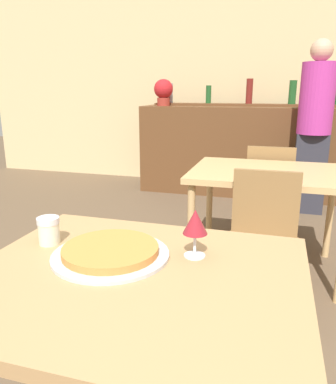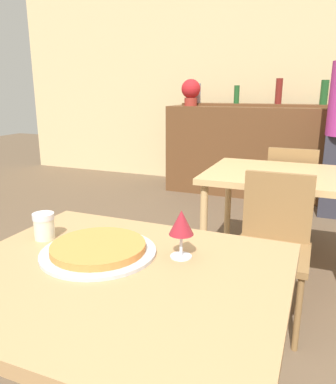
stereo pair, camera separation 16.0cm
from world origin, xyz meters
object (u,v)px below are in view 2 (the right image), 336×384
object	(u,v)px
cheese_shaker	(44,226)
pizza_tray	(98,249)
wine_glass	(181,224)
chair_far_side_front	(273,238)
chair_far_side_back	(291,189)
potted_plant	(191,91)

from	to	relation	value
cheese_shaker	pizza_tray	bearing A→B (deg)	-8.93
pizza_tray	wine_glass	xyz separation A→B (m)	(0.26, 0.08, 0.10)
chair_far_side_front	cheese_shaker	bearing A→B (deg)	-125.30
chair_far_side_back	potted_plant	world-z (taller)	potted_plant
cheese_shaker	chair_far_side_front	bearing A→B (deg)	54.70
chair_far_side_front	cheese_shaker	distance (m)	1.26
wine_glass	pizza_tray	bearing A→B (deg)	-162.67
wine_glass	potted_plant	distance (m)	3.79
wine_glass	potted_plant	bearing A→B (deg)	108.50
cheese_shaker	wine_glass	bearing A→B (deg)	4.63
chair_far_side_back	cheese_shaker	distance (m)	2.29
pizza_tray	wine_glass	size ratio (longest dim) A/B	2.39
pizza_tray	chair_far_side_back	bearing A→B (deg)	78.35
chair_far_side_front	wine_glass	xyz separation A→B (m)	(-0.19, -0.95, 0.38)
chair_far_side_front	wine_glass	size ratio (longest dim) A/B	5.27
potted_plant	chair_far_side_front	bearing A→B (deg)	-62.06
chair_far_side_back	pizza_tray	bearing A→B (deg)	78.35
chair_far_side_back	wine_glass	xyz separation A→B (m)	(-0.19, -2.12, 0.38)
cheese_shaker	chair_far_side_back	bearing A→B (deg)	71.90
pizza_tray	cheese_shaker	size ratio (longest dim) A/B	3.95
chair_far_side_front	pizza_tray	xyz separation A→B (m)	(-0.45, -1.04, 0.29)
cheese_shaker	potted_plant	xyz separation A→B (m)	(-0.68, 3.61, 0.46)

